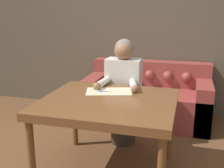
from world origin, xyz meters
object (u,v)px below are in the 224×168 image
person (123,93)px  scissors (105,92)px  couch (148,99)px  dining_table (108,107)px

person → scissors: bearing=-100.3°
couch → person: size_ratio=1.38×
dining_table → scissors: scissors is taller
person → dining_table: bearing=-88.3°
person → scissors: person is taller
person → scissors: 0.46m
couch → scissors: (-0.25, -1.20, 0.44)m
dining_table → couch: couch is taller
person → scissors: (-0.08, -0.44, 0.13)m
person → couch: bearing=77.8°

